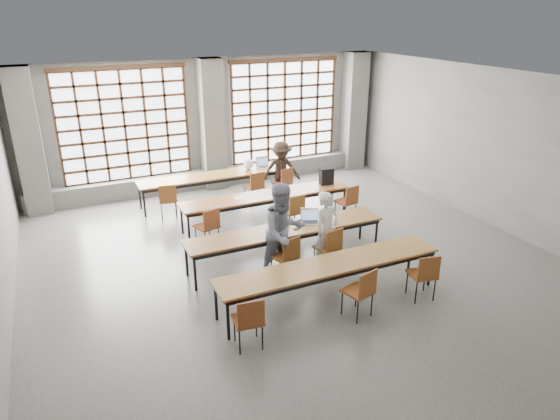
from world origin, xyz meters
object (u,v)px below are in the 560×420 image
(desk_row_c, at_px, (286,232))
(student_male, at_px, (326,231))
(laptop_back, at_px, (263,165))
(laptop_front, at_px, (310,219))
(red_pouch, at_px, (248,317))
(chair_near_left, at_px, (249,318))
(student_female, at_px, (283,232))
(green_box, at_px, (282,225))
(phone, at_px, (297,229))
(plastic_bag, at_px, (248,164))
(chair_near_right, at_px, (425,272))
(chair_mid_left, at_px, (209,224))
(chair_mid_right, at_px, (348,199))
(student_back, at_px, (281,170))
(desk_row_d, at_px, (330,267))
(desk_row_b, at_px, (266,197))
(chair_back_left, at_px, (168,198))
(backpack, at_px, (326,176))
(chair_front_right, at_px, (330,245))
(mouse, at_px, (330,220))
(chair_back_mid, at_px, (255,184))
(desk_row_a, at_px, (217,177))
(chair_near_mid, at_px, (362,289))
(chair_back_right, at_px, (284,180))
(chair_front_left, at_px, (287,254))

(desk_row_c, distance_m, student_male, 0.79)
(laptop_back, bearing_deg, desk_row_c, -106.81)
(laptop_front, bearing_deg, red_pouch, -134.61)
(chair_near_left, relative_size, student_male, 0.57)
(student_female, height_order, green_box, student_female)
(green_box, bearing_deg, phone, -38.05)
(chair_near_left, bearing_deg, plastic_bag, 68.53)
(chair_near_right, bearing_deg, phone, 122.62)
(chair_near_right, bearing_deg, red_pouch, 178.60)
(chair_mid_left, bearing_deg, phone, -45.84)
(chair_mid_right, height_order, chair_near_right, same)
(plastic_bag, bearing_deg, chair_near_left, -111.47)
(desk_row_c, xyz_separation_m, student_back, (1.43, 3.30, 0.10))
(desk_row_d, relative_size, laptop_back, 10.99)
(desk_row_d, distance_m, plastic_bag, 5.49)
(chair_mid_left, distance_m, student_female, 2.03)
(desk_row_b, bearing_deg, red_pouch, -116.84)
(chair_near_left, height_order, student_back, student_back)
(desk_row_d, height_order, chair_back_left, chair_back_left)
(desk_row_c, relative_size, backpack, 10.00)
(chair_front_right, xyz_separation_m, student_back, (0.82, 3.93, 0.23))
(chair_mid_left, distance_m, mouse, 2.50)
(desk_row_c, relative_size, chair_back_mid, 4.55)
(chair_back_left, distance_m, red_pouch, 5.32)
(chair_mid_right, xyz_separation_m, laptop_back, (-1.04, 2.63, 0.25))
(desk_row_a, height_order, desk_row_b, same)
(chair_back_left, relative_size, phone, 6.77)
(phone, xyz_separation_m, backpack, (1.83, 2.06, 0.19))
(chair_back_mid, xyz_separation_m, mouse, (0.31, -3.19, 0.21))
(chair_mid_right, height_order, chair_near_left, same)
(chair_mid_right, bearing_deg, backpack, 107.64)
(chair_near_mid, height_order, student_male, student_male)
(chair_mid_right, relative_size, student_male, 0.57)
(chair_near_mid, distance_m, student_male, 1.77)
(chair_near_mid, relative_size, backpack, 2.20)
(chair_front_right, bearing_deg, red_pouch, -146.17)
(mouse, bearing_deg, desk_row_a, 106.30)
(chair_back_mid, distance_m, student_female, 3.81)
(chair_mid_left, relative_size, backpack, 2.20)
(chair_back_right, bearing_deg, mouse, -98.97)
(chair_front_left, relative_size, mouse, 8.98)
(red_pouch, bearing_deg, desk_row_c, 52.47)
(desk_row_d, bearing_deg, desk_row_c, 91.91)
(desk_row_d, xyz_separation_m, backpack, (1.95, 3.56, 0.27))
(chair_back_left, relative_size, backpack, 2.20)
(laptop_back, xyz_separation_m, green_box, (-1.23, -3.83, -0.02))
(chair_back_mid, height_order, phone, chair_back_mid)
(student_back, relative_size, mouse, 15.63)
(chair_near_right, xyz_separation_m, student_female, (-1.84, 1.72, 0.39))
(chair_back_left, distance_m, student_female, 3.91)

